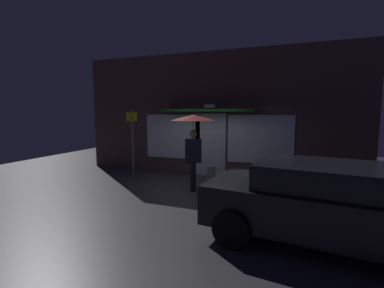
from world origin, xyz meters
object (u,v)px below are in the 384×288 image
at_px(person_with_umbrella, 193,130).
at_px(parked_car, 326,203).
at_px(street_sign_post, 132,139).
at_px(sidewalk_bollard, 211,173).

distance_m(person_with_umbrella, parked_car, 4.01).
bearing_deg(street_sign_post, parked_car, -27.32).
bearing_deg(parked_car, sidewalk_bollard, 138.53).
relative_size(street_sign_post, sidewalk_bollard, 4.75).
distance_m(parked_car, sidewalk_bollard, 4.61).
relative_size(person_with_umbrella, sidewalk_bollard, 4.41).
height_order(person_with_umbrella, parked_car, person_with_umbrella).
bearing_deg(parked_car, person_with_umbrella, 152.64).
height_order(person_with_umbrella, street_sign_post, street_sign_post).
bearing_deg(person_with_umbrella, parked_car, 125.13).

